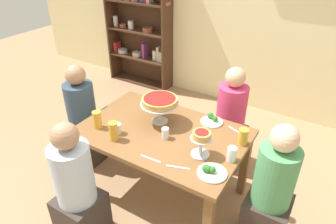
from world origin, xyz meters
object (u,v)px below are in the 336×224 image
personal_pizza_stand (201,139)px  cutlery_fork_near (178,167)px  diner_head_west (84,123)px  salad_plate_near_diner (212,120)px  beer_glass_amber_tall (243,137)px  deep_dish_pizza_stand (160,102)px  diner_far_right (229,125)px  cutlery_fork_far (151,159)px  dining_table (162,140)px  water_glass_clear_spare (232,154)px  beer_glass_amber_short (114,131)px  water_glass_clear_far (117,129)px  beer_glass_amber_spare (97,120)px  diner_head_east (270,196)px  bookshelf (139,15)px  water_glass_clear_near (165,133)px  salad_plate_far_diner (211,171)px  diner_near_left (77,194)px  cutlery_knife_near (236,131)px

personal_pizza_stand → cutlery_fork_near: bearing=-108.7°
cutlery_fork_near → diner_head_west: bearing=147.4°
salad_plate_near_diner → beer_glass_amber_tall: beer_glass_amber_tall is taller
deep_dish_pizza_stand → personal_pizza_stand: (0.53, -0.24, -0.06)m
diner_far_right → cutlery_fork_far: bearing=-11.5°
deep_dish_pizza_stand → salad_plate_near_diner: (0.41, 0.25, -0.18)m
diner_far_right → dining_table: bearing=-24.9°
water_glass_clear_spare → cutlery_fork_far: bearing=-149.6°
beer_glass_amber_tall → beer_glass_amber_short: bearing=-151.9°
personal_pizza_stand → water_glass_clear_far: bearing=-171.6°
salad_plate_near_diner → beer_glass_amber_short: size_ratio=1.24×
personal_pizza_stand → salad_plate_near_diner: personal_pizza_stand is taller
personal_pizza_stand → beer_glass_amber_spare: personal_pizza_stand is taller
diner_head_east → diner_head_west: size_ratio=1.00×
water_glass_clear_far → bookshelf: bearing=121.7°
bookshelf → diner_head_west: 2.23m
bookshelf → deep_dish_pizza_stand: bookshelf is taller
beer_glass_amber_tall → water_glass_clear_spare: size_ratio=1.20×
diner_head_west → cutlery_fork_far: 1.21m
bookshelf → cutlery_fork_far: 3.02m
beer_glass_amber_tall → cutlery_fork_far: size_ratio=0.79×
personal_pizza_stand → cutlery_fork_far: size_ratio=1.22×
water_glass_clear_near → water_glass_clear_spare: 0.59m
diner_head_west → water_glass_clear_spare: size_ratio=9.69×
diner_head_east → cutlery_fork_far: size_ratio=6.39×
salad_plate_near_diner → beer_glass_amber_short: bearing=-130.9°
beer_glass_amber_tall → personal_pizza_stand: bearing=-126.9°
water_glass_clear_far → cutlery_fork_far: 0.47m
dining_table → water_glass_clear_far: water_glass_clear_far is taller
salad_plate_near_diner → cutlery_fork_far: 0.76m
cutlery_fork_near → water_glass_clear_far: bearing=151.9°
cutlery_fork_far → bookshelf: bearing=124.7°
salad_plate_near_diner → salad_plate_far_diner: bearing=-66.5°
salad_plate_far_diner → cutlery_fork_near: size_ratio=1.23×
diner_near_left → beer_glass_amber_short: bearing=-2.0°
diner_near_left → diner_head_east: bearing=-59.5°
salad_plate_near_diner → water_glass_clear_far: water_glass_clear_far is taller
salad_plate_far_diner → water_glass_clear_spare: bearing=71.7°
salad_plate_near_diner → cutlery_knife_near: size_ratio=1.14×
diner_head_west → beer_glass_amber_spare: 0.63m
salad_plate_near_diner → beer_glass_amber_short: (-0.59, -0.68, 0.06)m
salad_plate_near_diner → cutlery_knife_near: salad_plate_near_diner is taller
diner_far_right → water_glass_clear_near: bearing=-18.6°
diner_near_left → personal_pizza_stand: (0.73, 0.66, 0.40)m
deep_dish_pizza_stand → beer_glass_amber_short: (-0.18, -0.43, -0.12)m
diner_head_east → diner_far_right: (-0.64, 0.77, 0.00)m
diner_head_east → deep_dish_pizza_stand: size_ratio=3.27×
bookshelf → salad_plate_near_diner: 2.62m
personal_pizza_stand → water_glass_clear_spare: bearing=15.6°
cutlery_knife_near → beer_glass_amber_short: bearing=59.2°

